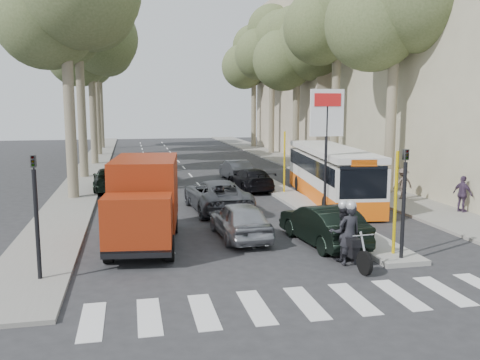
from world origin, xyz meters
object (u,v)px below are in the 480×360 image
object	(u,v)px
red_truck	(144,200)
motorcycle	(346,235)
city_bus	(330,173)
silver_hatchback	(240,220)
dark_hatchback	(323,224)

from	to	relation	value
red_truck	motorcycle	xyz separation A→B (m)	(6.05, -3.63, -0.67)
city_bus	silver_hatchback	bearing A→B (deg)	-126.61
silver_hatchback	dark_hatchback	bearing A→B (deg)	149.35
city_bus	motorcycle	distance (m)	10.73
silver_hatchback	city_bus	bearing A→B (deg)	-137.03
silver_hatchback	motorcycle	size ratio (longest dim) A/B	1.69
silver_hatchback	dark_hatchback	distance (m)	3.07
silver_hatchback	city_bus	distance (m)	8.91
silver_hatchback	city_bus	size ratio (longest dim) A/B	0.38
red_truck	city_bus	bearing A→B (deg)	40.70
red_truck	motorcycle	distance (m)	7.09
red_truck	motorcycle	bearing A→B (deg)	-24.07
dark_hatchback	motorcycle	world-z (taller)	motorcycle
city_bus	red_truck	bearing A→B (deg)	-138.68
red_truck	motorcycle	size ratio (longest dim) A/B	2.43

